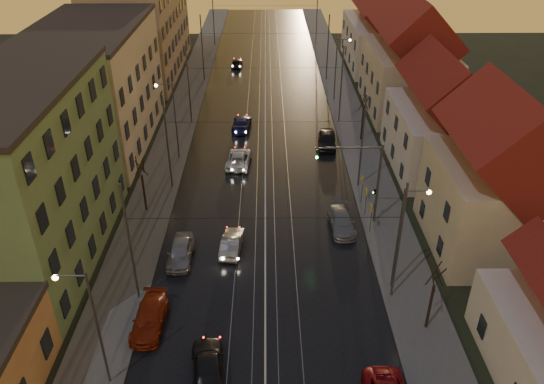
{
  "coord_description": "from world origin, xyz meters",
  "views": [
    {
      "loc": [
        0.16,
        -18.39,
        24.7
      ],
      "look_at": [
        0.56,
        18.33,
        2.81
      ],
      "focal_mm": 35.0,
      "sensor_mm": 36.0,
      "label": 1
    }
  ],
  "objects_px": {
    "traffic_light_mast": "(366,174)",
    "driving_car_0": "(208,366)",
    "driving_car_3": "(242,123)",
    "street_lamp_1": "(404,229)",
    "driving_car_1": "(232,243)",
    "driving_car_2": "(239,158)",
    "parked_right_1": "(342,222)",
    "street_lamp_2": "(172,113)",
    "street_lamp_0": "(90,319)",
    "driving_car_4": "(237,63)",
    "parked_left_2": "(149,318)",
    "street_lamp_3": "(339,63)",
    "parked_left_3": "(180,251)",
    "parked_right_2": "(327,140)"
  },
  "relations": [
    {
      "from": "street_lamp_1",
      "to": "driving_car_3",
      "type": "distance_m",
      "value": 29.87
    },
    {
      "from": "parked_left_2",
      "to": "parked_left_3",
      "type": "height_order",
      "value": "parked_left_3"
    },
    {
      "from": "driving_car_0",
      "to": "driving_car_3",
      "type": "height_order",
      "value": "driving_car_0"
    },
    {
      "from": "street_lamp_1",
      "to": "driving_car_1",
      "type": "xyz_separation_m",
      "value": [
        -11.66,
        4.38,
        -4.22
      ]
    },
    {
      "from": "traffic_light_mast",
      "to": "driving_car_0",
      "type": "relative_size",
      "value": 1.56
    },
    {
      "from": "street_lamp_0",
      "to": "street_lamp_1",
      "type": "distance_m",
      "value": 19.89
    },
    {
      "from": "street_lamp_1",
      "to": "driving_car_2",
      "type": "distance_m",
      "value": 22.27
    },
    {
      "from": "driving_car_3",
      "to": "parked_right_1",
      "type": "xyz_separation_m",
      "value": [
        8.88,
        -19.94,
        -0.04
      ]
    },
    {
      "from": "street_lamp_3",
      "to": "parked_left_2",
      "type": "relative_size",
      "value": 1.76
    },
    {
      "from": "traffic_light_mast",
      "to": "driving_car_1",
      "type": "bearing_deg",
      "value": -161.07
    },
    {
      "from": "street_lamp_0",
      "to": "parked_left_3",
      "type": "bearing_deg",
      "value": 76.08
    },
    {
      "from": "driving_car_0",
      "to": "driving_car_3",
      "type": "distance_m",
      "value": 34.73
    },
    {
      "from": "traffic_light_mast",
      "to": "parked_right_2",
      "type": "relative_size",
      "value": 1.55
    },
    {
      "from": "driving_car_4",
      "to": "parked_left_2",
      "type": "distance_m",
      "value": 53.74
    },
    {
      "from": "driving_car_4",
      "to": "parked_left_2",
      "type": "bearing_deg",
      "value": 90.28
    },
    {
      "from": "street_lamp_0",
      "to": "driving_car_3",
      "type": "distance_m",
      "value": 35.95
    },
    {
      "from": "driving_car_3",
      "to": "parked_left_3",
      "type": "distance_m",
      "value": 24.15
    },
    {
      "from": "street_lamp_3",
      "to": "parked_right_1",
      "type": "height_order",
      "value": "street_lamp_3"
    },
    {
      "from": "driving_car_1",
      "to": "driving_car_3",
      "type": "distance_m",
      "value": 22.75
    },
    {
      "from": "driving_car_1",
      "to": "parked_left_3",
      "type": "relative_size",
      "value": 0.94
    },
    {
      "from": "parked_left_3",
      "to": "parked_right_1",
      "type": "bearing_deg",
      "value": 18.37
    },
    {
      "from": "traffic_light_mast",
      "to": "driving_car_3",
      "type": "height_order",
      "value": "traffic_light_mast"
    },
    {
      "from": "driving_car_2",
      "to": "driving_car_3",
      "type": "bearing_deg",
      "value": -85.11
    },
    {
      "from": "street_lamp_2",
      "to": "traffic_light_mast",
      "type": "distance_m",
      "value": 20.89
    },
    {
      "from": "driving_car_0",
      "to": "driving_car_1",
      "type": "height_order",
      "value": "driving_car_0"
    },
    {
      "from": "street_lamp_2",
      "to": "parked_right_1",
      "type": "bearing_deg",
      "value": -39.94
    },
    {
      "from": "driving_car_2",
      "to": "parked_right_2",
      "type": "bearing_deg",
      "value": -152.1
    },
    {
      "from": "driving_car_0",
      "to": "parked_right_1",
      "type": "xyz_separation_m",
      "value": [
        9.44,
        14.79,
        -0.12
      ]
    },
    {
      "from": "parked_right_1",
      "to": "street_lamp_1",
      "type": "bearing_deg",
      "value": -70.72
    },
    {
      "from": "street_lamp_3",
      "to": "driving_car_3",
      "type": "height_order",
      "value": "street_lamp_3"
    },
    {
      "from": "traffic_light_mast",
      "to": "driving_car_4",
      "type": "relative_size",
      "value": 1.96
    },
    {
      "from": "street_lamp_2",
      "to": "driving_car_4",
      "type": "height_order",
      "value": "street_lamp_2"
    },
    {
      "from": "parked_right_2",
      "to": "street_lamp_2",
      "type": "bearing_deg",
      "value": -166.21
    },
    {
      "from": "street_lamp_1",
      "to": "street_lamp_3",
      "type": "bearing_deg",
      "value": 90.0
    },
    {
      "from": "street_lamp_0",
      "to": "driving_car_2",
      "type": "height_order",
      "value": "street_lamp_0"
    },
    {
      "from": "street_lamp_3",
      "to": "driving_car_4",
      "type": "xyz_separation_m",
      "value": [
        -13.4,
        14.06,
        -4.26
      ]
    },
    {
      "from": "street_lamp_0",
      "to": "driving_car_2",
      "type": "relative_size",
      "value": 1.65
    },
    {
      "from": "parked_right_1",
      "to": "street_lamp_2",
      "type": "bearing_deg",
      "value": 137.33
    },
    {
      "from": "driving_car_4",
      "to": "parked_left_2",
      "type": "height_order",
      "value": "parked_left_2"
    },
    {
      "from": "parked_right_2",
      "to": "driving_car_0",
      "type": "bearing_deg",
      "value": -103.06
    },
    {
      "from": "driving_car_1",
      "to": "driving_car_2",
      "type": "bearing_deg",
      "value": -84.39
    },
    {
      "from": "street_lamp_1",
      "to": "parked_left_3",
      "type": "height_order",
      "value": "street_lamp_1"
    },
    {
      "from": "driving_car_0",
      "to": "street_lamp_1",
      "type": "bearing_deg",
      "value": -155.87
    },
    {
      "from": "traffic_light_mast",
      "to": "driving_car_0",
      "type": "height_order",
      "value": "traffic_light_mast"
    },
    {
      "from": "driving_car_0",
      "to": "parked_right_2",
      "type": "height_order",
      "value": "parked_right_2"
    },
    {
      "from": "parked_left_3",
      "to": "parked_right_1",
      "type": "height_order",
      "value": "parked_left_3"
    },
    {
      "from": "street_lamp_1",
      "to": "driving_car_4",
      "type": "distance_m",
      "value": 51.99
    },
    {
      "from": "driving_car_0",
      "to": "street_lamp_0",
      "type": "bearing_deg",
      "value": -3.61
    },
    {
      "from": "street_lamp_3",
      "to": "parked_left_3",
      "type": "distance_m",
      "value": 36.44
    },
    {
      "from": "street_lamp_2",
      "to": "driving_car_4",
      "type": "relative_size",
      "value": 2.17
    }
  ]
}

